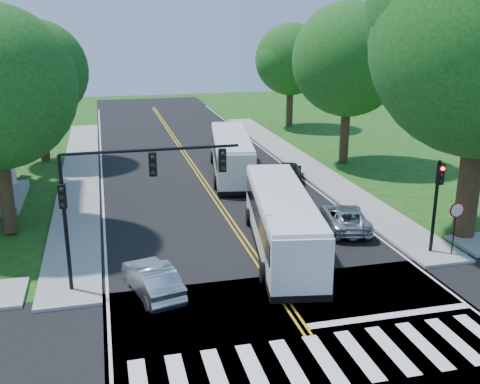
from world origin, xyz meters
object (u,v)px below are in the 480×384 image
object	(u,v)px
signal_nw	(124,186)
dark_sedan	(288,171)
bus_lead	(282,220)
suv	(345,218)
hatchback	(152,279)
signal_ne	(437,195)
bus_follow	(231,154)

from	to	relation	value
signal_nw	dark_sedan	world-z (taller)	signal_nw
bus_lead	suv	world-z (taller)	bus_lead
hatchback	dark_sedan	xyz separation A→B (m)	(10.72, 14.74, -0.03)
signal_ne	dark_sedan	world-z (taller)	signal_ne
signal_ne	bus_lead	xyz separation A→B (m)	(-6.77, 2.14, -1.42)
bus_follow	hatchback	world-z (taller)	bus_follow
bus_follow	hatchback	xyz separation A→B (m)	(-7.25, -17.12, -0.86)
hatchback	dark_sedan	world-z (taller)	hatchback
hatchback	dark_sedan	bearing A→B (deg)	-139.60
signal_nw	bus_follow	distance (m)	18.33
dark_sedan	signal_ne	bearing A→B (deg)	119.93
bus_lead	dark_sedan	world-z (taller)	bus_lead
signal_ne	hatchback	xyz separation A→B (m)	(-13.20, -0.93, -2.28)
signal_ne	bus_lead	size ratio (longest dim) A/B	0.38
bus_follow	suv	distance (m)	12.60
hatchback	suv	world-z (taller)	hatchback
signal_nw	dark_sedan	bearing A→B (deg)	50.04
signal_nw	bus_follow	bearing A→B (deg)	63.42
suv	bus_lead	bearing A→B (deg)	38.11
signal_ne	hatchback	bearing A→B (deg)	-175.96
hatchback	dark_sedan	distance (m)	18.23
bus_lead	dark_sedan	distance (m)	12.46
signal_nw	bus_lead	world-z (taller)	signal_nw
suv	dark_sedan	distance (m)	9.73
signal_ne	suv	xyz separation A→B (m)	(-2.58, 4.08, -2.31)
bus_lead	hatchback	bearing A→B (deg)	35.31
suv	dark_sedan	xyz separation A→B (m)	(0.11, 9.73, 0.01)
signal_ne	suv	world-z (taller)	signal_ne
signal_nw	suv	xyz separation A→B (m)	(11.47, 4.09, -3.73)
signal_nw	bus_follow	world-z (taller)	signal_nw
signal_ne	bus_follow	world-z (taller)	signal_ne
bus_follow	suv	size ratio (longest dim) A/B	2.50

